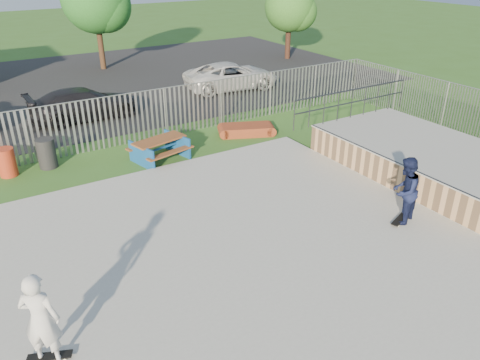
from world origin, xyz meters
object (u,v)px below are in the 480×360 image
skater_white (40,319)px  tree_right (289,7)px  trash_bin_red (7,162)px  car_white (232,76)px  funbox (247,130)px  trash_bin_grey (47,153)px  picnic_table (160,149)px  car_dark (84,104)px  skater_navy (405,191)px

skater_white → tree_right: bearing=-102.9°
trash_bin_red → car_white: (12.06, 5.44, 0.25)m
funbox → trash_bin_grey: 7.74m
picnic_table → car_dark: (-1.07, 6.01, 0.31)m
funbox → tree_right: (10.56, 11.23, 3.26)m
car_white → picnic_table: bearing=140.3°
skater_navy → trash_bin_red: bearing=-66.7°
car_white → tree_right: size_ratio=1.00×
tree_right → funbox: bearing=-133.2°
trash_bin_grey → car_white: (10.77, 5.44, 0.21)m
car_dark → tree_right: bearing=-71.1°
tree_right → car_dark: bearing=-159.8°
picnic_table → funbox: picnic_table is taller
car_dark → funbox: bearing=-137.9°
skater_white → car_white: bearing=-97.8°
funbox → picnic_table: bearing=-148.7°
funbox → tree_right: size_ratio=0.42×
trash_bin_red → trash_bin_grey: bearing=-0.0°
funbox → tree_right: tree_right is taller
car_white → tree_right: bearing=-50.6°
tree_right → picnic_table: bearing=-141.1°
car_dark → skater_white: (-4.38, -13.71, 0.38)m
trash_bin_red → tree_right: bearing=27.8°
picnic_table → trash_bin_red: (-4.89, 1.47, 0.08)m
funbox → trash_bin_red: size_ratio=2.24×
tree_right → car_white: bearing=-146.9°
funbox → trash_bin_red: (-8.97, 0.91, 0.29)m
funbox → trash_bin_grey: trash_bin_grey is taller
picnic_table → funbox: 4.12m
car_white → skater_white: bearing=145.5°
skater_navy → skater_white: size_ratio=1.00×
funbox → skater_white: size_ratio=1.15×
picnic_table → funbox: size_ratio=1.02×
car_white → skater_navy: skater_navy is taller
car_dark → skater_navy: (4.88, -13.75, 0.38)m
picnic_table → car_dark: size_ratio=0.46×
trash_bin_red → trash_bin_grey: size_ratio=0.93×
funbox → skater_white: skater_white is taller
funbox → trash_bin_grey: size_ratio=2.08×
trash_bin_red → car_white: bearing=24.3°
trash_bin_grey → tree_right: tree_right is taller
picnic_table → car_white: bearing=30.7°
picnic_table → skater_white: size_ratio=1.17×
picnic_table → car_dark: bearing=86.8°
skater_navy → tree_right: bearing=-139.1°
picnic_table → skater_navy: size_ratio=1.17×
picnic_table → skater_navy: bearing=-77.2°
trash_bin_grey → funbox: bearing=-6.8°
car_dark → skater_white: skater_white is taller
tree_right → trash_bin_red: bearing=-152.2°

